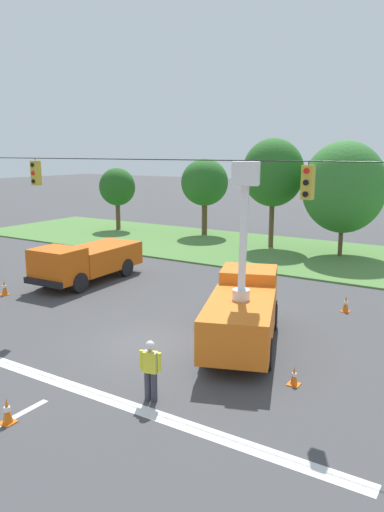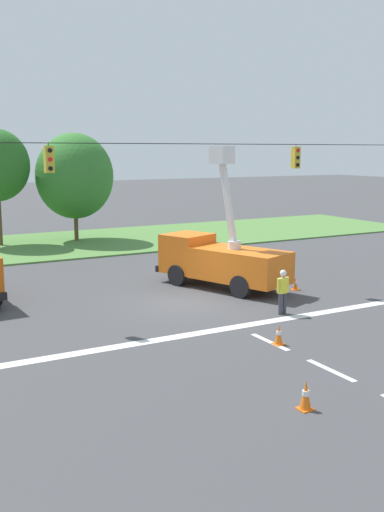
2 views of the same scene
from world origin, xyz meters
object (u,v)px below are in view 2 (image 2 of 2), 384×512
object	(u,v)px
utility_truck_bucket_lift	(220,258)
traffic_cone_lane_edge_a	(295,284)
tree_east	(74,176)
road_worker	(283,289)
traffic_cone_foreground_right	(199,257)
traffic_cone_foreground_left	(306,395)
traffic_cone_near_bucket	(279,335)

from	to	relation	value
utility_truck_bucket_lift	traffic_cone_lane_edge_a	bearing A→B (deg)	-37.09
tree_east	road_worker	bearing A→B (deg)	-87.14
traffic_cone_foreground_right	traffic_cone_lane_edge_a	bearing A→B (deg)	-85.33
utility_truck_bucket_lift	traffic_cone_lane_edge_a	xyz separation A→B (m)	(2.77, -2.10, -1.12)
traffic_cone_foreground_left	traffic_cone_foreground_right	distance (m)	19.64
tree_east	traffic_cone_near_bucket	world-z (taller)	tree_east
traffic_cone_lane_edge_a	traffic_cone_foreground_right	bearing A→B (deg)	94.67
traffic_cone_foreground_right	traffic_cone_near_bucket	bearing A→B (deg)	-109.19
road_worker	traffic_cone_foreground_right	xyz separation A→B (m)	(2.42, 10.88, -0.65)
traffic_cone_foreground_left	traffic_cone_near_bucket	world-z (taller)	traffic_cone_foreground_left
traffic_cone_foreground_left	traffic_cone_lane_edge_a	distance (m)	13.08
tree_east	traffic_cone_lane_edge_a	xyz separation A→B (m)	(4.17, -19.16, -4.32)
road_worker	traffic_cone_lane_edge_a	bearing A→B (deg)	44.81
tree_east	traffic_cone_lane_edge_a	bearing A→B (deg)	-77.72
tree_east	utility_truck_bucket_lift	bearing A→B (deg)	-85.32
road_worker	traffic_cone_near_bucket	world-z (taller)	road_worker
traffic_cone_lane_edge_a	traffic_cone_foreground_left	bearing A→B (deg)	-127.40
tree_east	road_worker	xyz separation A→B (m)	(1.11, -22.20, -3.59)
traffic_cone_foreground_left	traffic_cone_foreground_right	xyz separation A→B (m)	(7.30, 18.23, -0.02)
road_worker	traffic_cone_foreground_right	size ratio (longest dim) A/B	2.46
road_worker	traffic_cone_near_bucket	distance (m)	3.86
traffic_cone_foreground_left	traffic_cone_lane_edge_a	world-z (taller)	traffic_cone_foreground_left
traffic_cone_near_bucket	traffic_cone_foreground_right	bearing A→B (deg)	70.81
utility_truck_bucket_lift	traffic_cone_foreground_left	distance (m)	13.56
tree_east	traffic_cone_near_bucket	distance (m)	25.54
utility_truck_bucket_lift	traffic_cone_foreground_left	bearing A→B (deg)	-112.49
tree_east	traffic_cone_foreground_left	xyz separation A→B (m)	(-3.78, -29.55, -4.21)
traffic_cone_foreground_left	traffic_cone_lane_edge_a	bearing A→B (deg)	52.60
traffic_cone_near_bucket	traffic_cone_foreground_left	bearing A→B (deg)	-119.50
traffic_cone_near_bucket	traffic_cone_lane_edge_a	bearing A→B (deg)	47.68
traffic_cone_near_bucket	traffic_cone_lane_edge_a	size ratio (longest dim) A/B	1.19
traffic_cone_lane_edge_a	traffic_cone_near_bucket	bearing A→B (deg)	-132.32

